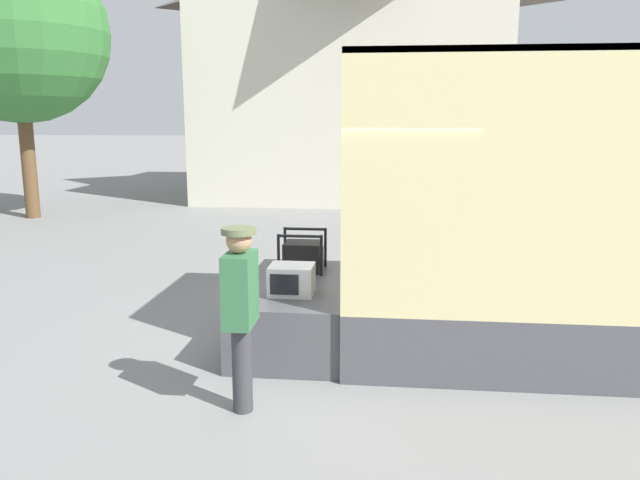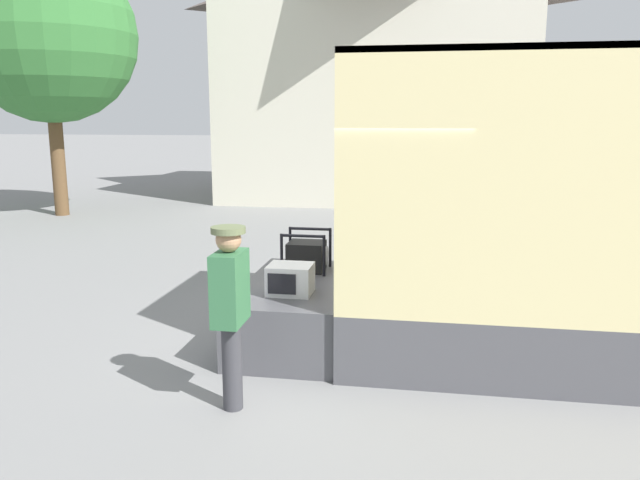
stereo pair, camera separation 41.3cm
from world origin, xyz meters
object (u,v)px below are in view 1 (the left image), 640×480
portable_generator (304,256)px  worker_person (240,301)px  microwave (292,280)px  street_tree (17,33)px

portable_generator → worker_person: worker_person is taller
microwave → worker_person: 1.40m
microwave → portable_generator: (-0.00, 1.06, 0.03)m
microwave → portable_generator: size_ratio=0.85×
portable_generator → street_tree: 11.90m
worker_person → street_tree: size_ratio=0.24×
portable_generator → microwave: bearing=-89.8°
worker_person → street_tree: bearing=128.1°
microwave → street_tree: (-8.22, 8.80, 3.79)m
portable_generator → worker_person: bearing=-95.5°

